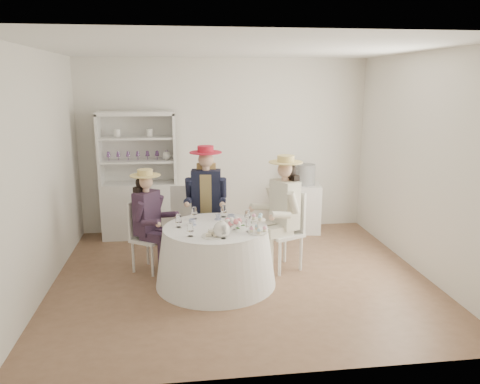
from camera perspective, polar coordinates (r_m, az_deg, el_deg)
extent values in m
plane|color=brown|center=(5.85, 0.13, -10.29)|extent=(4.50, 4.50, 0.00)
plane|color=white|center=(5.37, 0.14, 17.14)|extent=(4.50, 4.50, 0.00)
plane|color=silver|center=(7.41, -1.89, 5.60)|extent=(4.50, 0.00, 4.50)
plane|color=silver|center=(3.53, 4.39, -3.00)|extent=(4.50, 0.00, 4.50)
plane|color=silver|center=(5.62, -23.26, 2.07)|extent=(0.00, 4.50, 4.50)
plane|color=silver|center=(6.16, 21.41, 3.12)|extent=(0.00, 4.50, 4.50)
cone|color=white|center=(5.56, -2.98, -7.81)|extent=(1.42, 1.42, 0.68)
cylinder|color=white|center=(5.44, -3.02, -4.38)|extent=(1.22, 1.22, 0.02)
cube|color=silver|center=(7.34, -12.03, -2.13)|extent=(1.21, 0.75, 0.85)
cube|color=silver|center=(7.34, -12.27, 5.39)|extent=(1.09, 0.38, 1.04)
cube|color=silver|center=(7.11, -12.60, 9.34)|extent=(1.21, 0.75, 0.06)
cube|color=silver|center=(7.23, -16.74, 5.01)|extent=(0.17, 0.42, 1.04)
cube|color=silver|center=(7.13, -7.98, 5.34)|extent=(0.17, 0.42, 1.04)
cube|color=silver|center=(7.19, -12.31, 3.70)|extent=(1.12, 0.69, 0.03)
cube|color=silver|center=(7.14, -12.45, 6.47)|extent=(1.12, 0.69, 0.03)
sphere|color=white|center=(7.15, -8.94, 4.41)|extent=(0.13, 0.13, 0.13)
cube|color=silver|center=(7.53, 7.80, -1.92)|extent=(0.56, 0.56, 0.76)
cylinder|color=black|center=(7.41, 7.93, 2.12)|extent=(0.42, 0.42, 0.32)
cube|color=silver|center=(6.00, -11.00, -5.66)|extent=(0.51, 0.51, 0.04)
cylinder|color=silver|center=(5.88, -10.64, -8.26)|extent=(0.03, 0.03, 0.41)
cylinder|color=silver|center=(6.10, -8.95, -7.38)|extent=(0.03, 0.03, 0.41)
cylinder|color=silver|center=(6.05, -12.89, -7.73)|extent=(0.03, 0.03, 0.41)
cylinder|color=silver|center=(6.27, -11.17, -6.90)|extent=(0.03, 0.03, 0.41)
cube|color=silver|center=(6.03, -12.36, -3.15)|extent=(0.22, 0.31, 0.46)
cube|color=black|center=(5.91, -11.29, -2.49)|extent=(0.34, 0.38, 0.54)
cube|color=black|center=(5.85, -10.66, -5.38)|extent=(0.33, 0.28, 0.11)
cylinder|color=black|center=(5.87, -9.53, -8.14)|extent=(0.09, 0.09, 0.43)
cylinder|color=black|center=(5.73, -12.19, -2.37)|extent=(0.18, 0.16, 0.25)
cube|color=black|center=(5.98, -9.70, -4.93)|extent=(0.33, 0.28, 0.11)
cylinder|color=black|center=(6.00, -8.59, -7.64)|extent=(0.09, 0.09, 0.43)
cylinder|color=black|center=(6.02, -9.92, -1.51)|extent=(0.18, 0.16, 0.25)
cylinder|color=#D8A889|center=(5.84, -11.41, 0.22)|extent=(0.08, 0.08, 0.07)
sphere|color=#D8A889|center=(5.82, -11.46, 1.20)|extent=(0.18, 0.18, 0.18)
sphere|color=black|center=(5.85, -11.77, 1.10)|extent=(0.18, 0.18, 0.18)
cube|color=black|center=(5.92, -11.92, -0.93)|extent=(0.19, 0.23, 0.35)
cylinder|color=#D5B968|center=(5.80, -11.50, 2.00)|extent=(0.37, 0.37, 0.01)
cylinder|color=#D5B968|center=(5.80, -11.51, 2.36)|extent=(0.18, 0.18, 0.07)
cube|color=silver|center=(6.39, -4.08, -3.62)|extent=(0.48, 0.48, 0.04)
cylinder|color=silver|center=(6.32, -5.71, -6.21)|extent=(0.04, 0.04, 0.47)
cylinder|color=silver|center=(6.30, -2.57, -6.23)|extent=(0.04, 0.04, 0.47)
cylinder|color=silver|center=(6.65, -5.45, -5.22)|extent=(0.04, 0.04, 0.47)
cylinder|color=silver|center=(6.62, -2.47, -5.23)|extent=(0.04, 0.04, 0.47)
cube|color=silver|center=(6.50, -4.02, -0.67)|extent=(0.41, 0.08, 0.54)
cube|color=black|center=(6.31, -4.13, -0.10)|extent=(0.41, 0.26, 0.62)
cube|color=tan|center=(6.31, -4.13, -0.10)|extent=(0.18, 0.25, 0.54)
cube|color=black|center=(6.25, -5.05, -3.20)|extent=(0.18, 0.38, 0.13)
cylinder|color=black|center=(6.21, -5.10, -6.45)|extent=(0.11, 0.11, 0.50)
cylinder|color=black|center=(6.27, -6.20, 0.48)|extent=(0.12, 0.20, 0.30)
cube|color=black|center=(6.24, -3.28, -3.20)|extent=(0.18, 0.38, 0.13)
cylinder|color=black|center=(6.20, -3.30, -6.46)|extent=(0.11, 0.11, 0.50)
cylinder|color=black|center=(6.24, -2.12, 0.49)|extent=(0.12, 0.20, 0.30)
cylinder|color=#D8A889|center=(6.24, -4.18, 2.89)|extent=(0.10, 0.10, 0.09)
sphere|color=#D8A889|center=(6.22, -4.20, 3.96)|extent=(0.20, 0.20, 0.20)
sphere|color=tan|center=(6.27, -4.17, 3.88)|extent=(0.20, 0.20, 0.20)
cube|color=tan|center=(6.36, -4.11, 1.69)|extent=(0.27, 0.12, 0.41)
cylinder|color=#B51B2F|center=(6.21, -4.21, 4.84)|extent=(0.43, 0.43, 0.01)
cylinder|color=#B51B2F|center=(6.20, -4.22, 5.23)|extent=(0.22, 0.22, 0.09)
cube|color=silver|center=(5.95, 5.23, -5.10)|extent=(0.55, 0.55, 0.04)
cylinder|color=silver|center=(6.06, 2.96, -7.10)|extent=(0.04, 0.04, 0.46)
cylinder|color=silver|center=(5.81, 4.86, -8.05)|extent=(0.04, 0.04, 0.46)
cylinder|color=silver|center=(6.25, 5.48, -6.52)|extent=(0.04, 0.04, 0.46)
cylinder|color=silver|center=(6.01, 7.43, -7.40)|extent=(0.04, 0.04, 0.46)
cube|color=silver|center=(5.98, 6.72, -2.23)|extent=(0.19, 0.37, 0.52)
cube|color=beige|center=(5.85, 5.47, -1.48)|extent=(0.35, 0.43, 0.60)
cube|color=beige|center=(5.93, 3.74, -4.30)|extent=(0.38, 0.27, 0.12)
cylinder|color=beige|center=(5.95, 2.54, -7.40)|extent=(0.10, 0.10, 0.48)
cylinder|color=beige|center=(5.98, 3.92, -0.42)|extent=(0.20, 0.16, 0.29)
cube|color=beige|center=(5.78, 4.82, -4.77)|extent=(0.38, 0.27, 0.12)
cylinder|color=beige|center=(5.81, 3.60, -7.95)|extent=(0.10, 0.10, 0.48)
cylinder|color=beige|center=(5.65, 6.48, -1.29)|extent=(0.20, 0.16, 0.29)
cylinder|color=#D8A889|center=(5.78, 5.54, 1.61)|extent=(0.09, 0.09, 0.08)
sphere|color=#D8A889|center=(5.76, 5.57, 2.73)|extent=(0.20, 0.20, 0.20)
sphere|color=black|center=(5.79, 5.93, 2.62)|extent=(0.20, 0.20, 0.20)
cube|color=black|center=(5.86, 6.16, 0.30)|extent=(0.18, 0.26, 0.40)
cylinder|color=#D5B968|center=(5.74, 5.59, 3.64)|extent=(0.42, 0.42, 0.01)
cylinder|color=#D5B968|center=(5.74, 5.60, 4.05)|extent=(0.21, 0.21, 0.08)
cube|color=silver|center=(6.96, -6.74, -2.83)|extent=(0.42, 0.42, 0.04)
cylinder|color=silver|center=(7.14, -5.35, -4.16)|extent=(0.03, 0.03, 0.41)
cylinder|color=silver|center=(7.18, -7.73, -4.13)|extent=(0.03, 0.03, 0.41)
cylinder|color=silver|center=(6.86, -5.61, -4.91)|extent=(0.03, 0.03, 0.41)
cylinder|color=silver|center=(6.90, -8.09, -4.87)|extent=(0.03, 0.03, 0.41)
cube|color=silver|center=(6.73, -6.98, -1.16)|extent=(0.36, 0.08, 0.47)
imported|color=white|center=(5.52, -5.84, -3.73)|extent=(0.09, 0.09, 0.07)
imported|color=white|center=(5.72, -2.70, -3.10)|extent=(0.08, 0.08, 0.06)
imported|color=white|center=(5.64, -1.08, -3.24)|extent=(0.11, 0.11, 0.08)
imported|color=white|center=(5.39, -0.85, -4.10)|extent=(0.31, 0.31, 0.06)
sphere|color=#DD6E7A|center=(5.33, -0.16, -3.72)|extent=(0.06, 0.06, 0.06)
sphere|color=white|center=(5.36, -0.32, -3.62)|extent=(0.06, 0.06, 0.06)
sphere|color=#DD6E7A|center=(5.37, -0.63, -3.57)|extent=(0.06, 0.06, 0.06)
sphere|color=white|center=(5.37, -1.00, -3.58)|extent=(0.06, 0.06, 0.06)
sphere|color=#DD6E7A|center=(5.35, -1.27, -3.66)|extent=(0.06, 0.06, 0.06)
sphere|color=white|center=(5.32, -1.34, -3.76)|extent=(0.06, 0.06, 0.06)
sphere|color=#DD6E7A|center=(5.29, -1.19, -3.86)|extent=(0.06, 0.06, 0.06)
sphere|color=white|center=(5.27, -0.87, -3.91)|extent=(0.06, 0.06, 0.06)
sphere|color=#DD6E7A|center=(5.27, -0.50, -3.90)|extent=(0.06, 0.06, 0.06)
sphere|color=white|center=(5.30, -0.23, -3.82)|extent=(0.06, 0.06, 0.06)
sphere|color=white|center=(5.07, -2.25, -4.62)|extent=(0.18, 0.18, 0.18)
cylinder|color=white|center=(5.08, -0.98, -4.46)|extent=(0.11, 0.03, 0.09)
cylinder|color=white|center=(5.05, -2.26, -3.62)|extent=(0.04, 0.04, 0.02)
cylinder|color=white|center=(5.11, -3.34, -5.37)|extent=(0.25, 0.25, 0.01)
cube|color=beige|center=(5.09, -3.86, -5.22)|extent=(0.06, 0.04, 0.03)
cube|color=beige|center=(5.10, -3.34, -5.00)|extent=(0.07, 0.05, 0.03)
cube|color=beige|center=(5.13, -2.82, -5.04)|extent=(0.07, 0.06, 0.03)
cube|color=beige|center=(5.14, -3.59, -4.88)|extent=(0.07, 0.07, 0.03)
cube|color=beige|center=(5.07, -2.99, -5.25)|extent=(0.06, 0.07, 0.03)
cylinder|color=white|center=(5.24, 2.20, -4.92)|extent=(0.22, 0.22, 0.01)
cylinder|color=white|center=(5.21, 2.21, -4.20)|extent=(0.02, 0.02, 0.15)
cylinder|color=white|center=(5.19, 2.22, -3.41)|extent=(0.17, 0.17, 0.01)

